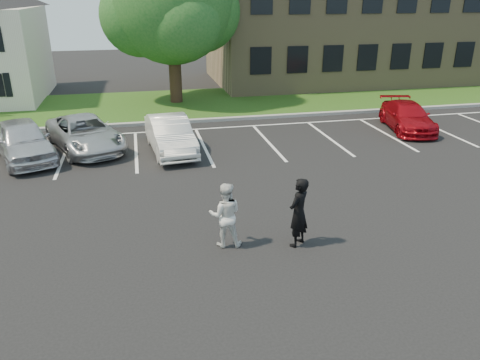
# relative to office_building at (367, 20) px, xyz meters

# --- Properties ---
(ground_plane) EXTENTS (90.00, 90.00, 0.00)m
(ground_plane) POSITION_rel_office_building_xyz_m (-14.00, -21.99, -4.16)
(ground_plane) COLOR black
(ground_plane) RESTS_ON ground
(curb) EXTENTS (40.00, 0.30, 0.15)m
(curb) POSITION_rel_office_building_xyz_m (-14.00, -9.99, -4.08)
(curb) COLOR gray
(curb) RESTS_ON ground
(grass_strip) EXTENTS (44.00, 8.00, 0.08)m
(grass_strip) POSITION_rel_office_building_xyz_m (-14.00, -5.99, -4.12)
(grass_strip) COLOR #1B4E0F
(grass_strip) RESTS_ON ground
(stall_lines) EXTENTS (34.00, 5.36, 0.01)m
(stall_lines) POSITION_rel_office_building_xyz_m (-12.60, -13.04, -4.15)
(stall_lines) COLOR silver
(stall_lines) RESTS_ON ground
(office_building) EXTENTS (22.40, 10.40, 8.30)m
(office_building) POSITION_rel_office_building_xyz_m (0.00, 0.00, 0.00)
(office_building) COLOR #8C7855
(office_building) RESTS_ON ground
(tree) EXTENTS (7.80, 7.20, 8.80)m
(tree) POSITION_rel_office_building_xyz_m (-14.27, -5.33, 1.19)
(tree) COLOR black
(tree) RESTS_ON ground
(man_black_suit) EXTENTS (0.79, 0.77, 1.83)m
(man_black_suit) POSITION_rel_office_building_xyz_m (-12.86, -22.62, -3.24)
(man_black_suit) COLOR black
(man_black_suit) RESTS_ON ground
(man_white_shirt) EXTENTS (0.93, 0.79, 1.70)m
(man_white_shirt) POSITION_rel_office_building_xyz_m (-14.65, -22.23, -3.31)
(man_white_shirt) COLOR silver
(man_white_shirt) RESTS_ON ground
(car_silver_west) EXTENTS (3.29, 4.80, 1.52)m
(car_silver_west) POSITION_rel_office_building_xyz_m (-20.99, -14.06, -3.40)
(car_silver_west) COLOR silver
(car_silver_west) RESTS_ON ground
(car_silver_minivan) EXTENTS (3.81, 5.28, 1.33)m
(car_silver_minivan) POSITION_rel_office_building_xyz_m (-18.78, -13.29, -3.49)
(car_silver_minivan) COLOR #B3B5BA
(car_silver_minivan) RESTS_ON ground
(car_white_sedan) EXTENTS (1.92, 4.42, 1.41)m
(car_white_sedan) POSITION_rel_office_building_xyz_m (-15.41, -14.35, -3.45)
(car_white_sedan) COLOR silver
(car_white_sedan) RESTS_ON ground
(car_red_compact) EXTENTS (2.60, 4.55, 1.24)m
(car_red_compact) POSITION_rel_office_building_xyz_m (-4.34, -13.45, -3.54)
(car_red_compact) COLOR #990911
(car_red_compact) RESTS_ON ground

